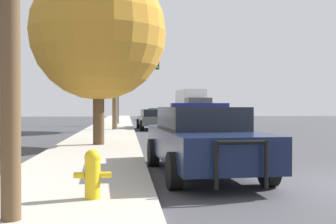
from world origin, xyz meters
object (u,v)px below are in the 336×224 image
(tree_sidewalk_near, at_px, (98,32))
(car_background_oncoming, at_px, (201,115))
(tree_sidewalk_mid, at_px, (115,41))
(fire_hydrant, at_px, (93,172))
(car_background_distant, at_px, (156,113))
(car_background_midblock, at_px, (154,119))
(traffic_light, at_px, (134,76))
(box_truck, at_px, (192,104))
(police_car, at_px, (202,139))

(tree_sidewalk_near, bearing_deg, car_background_oncoming, 69.30)
(tree_sidewalk_near, distance_m, tree_sidewalk_mid, 10.09)
(fire_hydrant, relative_size, car_background_distant, 0.16)
(car_background_midblock, bearing_deg, tree_sidewalk_mid, -147.11)
(car_background_midblock, height_order, tree_sidewalk_mid, tree_sidewalk_mid)
(fire_hydrant, bearing_deg, traffic_light, 87.62)
(traffic_light, relative_size, car_background_distant, 1.13)
(box_truck, bearing_deg, car_background_oncoming, 84.41)
(car_background_midblock, distance_m, box_truck, 15.22)
(car_background_midblock, bearing_deg, traffic_light, 97.69)
(car_background_oncoming, bearing_deg, car_background_distant, -72.67)
(car_background_oncoming, relative_size, tree_sidewalk_near, 0.68)
(car_background_distant, bearing_deg, car_background_oncoming, -73.69)
(traffic_light, bearing_deg, tree_sidewalk_near, -95.09)
(car_background_midblock, distance_m, car_background_distant, 19.92)
(tree_sidewalk_near, bearing_deg, traffic_light, 84.91)
(fire_hydrant, distance_m, car_background_midblock, 20.92)
(fire_hydrant, xyz_separation_m, tree_sidewalk_mid, (-0.17, 19.04, 4.91))
(traffic_light, xyz_separation_m, tree_sidewalk_near, (-1.62, -18.26, 0.29))
(fire_hydrant, bearing_deg, car_background_midblock, 83.69)
(car_background_distant, xyz_separation_m, tree_sidewalk_near, (-4.27, -31.63, 3.48))
(car_background_midblock, relative_size, car_background_oncoming, 1.02)
(tree_sidewalk_mid, bearing_deg, car_background_midblock, 35.38)
(car_background_midblock, height_order, tree_sidewalk_near, tree_sidewalk_near)
(car_background_distant, bearing_deg, police_car, -89.11)
(tree_sidewalk_mid, bearing_deg, fire_hydrant, -89.48)
(traffic_light, xyz_separation_m, car_background_midblock, (1.17, -6.50, -3.19))
(car_background_oncoming, xyz_separation_m, tree_sidewalk_mid, (-6.87, -9.01, 4.64))
(tree_sidewalk_mid, bearing_deg, tree_sidewalk_near, -91.83)
(traffic_light, relative_size, car_background_oncoming, 1.22)
(police_car, relative_size, car_background_oncoming, 1.17)
(box_truck, bearing_deg, police_car, 78.67)
(police_car, relative_size, tree_sidewalk_near, 0.79)
(tree_sidewalk_mid, bearing_deg, car_background_oncoming, 52.68)
(car_background_midblock, bearing_deg, fire_hydrant, -98.80)
(car_background_distant, bearing_deg, box_truck, -55.72)
(traffic_light, bearing_deg, car_background_midblock, -79.82)
(car_background_distant, xyz_separation_m, tree_sidewalk_mid, (-3.95, -21.62, 4.73))
(traffic_light, relative_size, tree_sidewalk_mid, 0.68)
(police_car, bearing_deg, car_background_midblock, -93.89)
(tree_sidewalk_near, bearing_deg, fire_hydrant, -86.88)
(fire_hydrant, relative_size, tree_sidewalk_mid, 0.09)
(traffic_light, bearing_deg, car_background_oncoming, 7.72)
(car_background_midblock, distance_m, tree_sidewalk_mid, 5.61)
(traffic_light, xyz_separation_m, car_background_distant, (2.65, 13.37, -3.20))
(police_car, height_order, car_background_oncoming, police_car)
(fire_hydrant, relative_size, car_background_midblock, 0.16)
(police_car, height_order, tree_sidewalk_mid, tree_sidewalk_mid)
(car_background_midblock, xyz_separation_m, tree_sidewalk_mid, (-2.47, -1.76, 4.72))
(box_truck, bearing_deg, traffic_light, 50.51)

